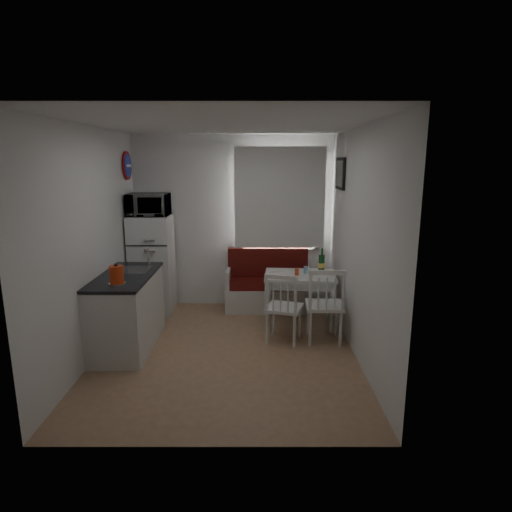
{
  "coord_description": "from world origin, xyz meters",
  "views": [
    {
      "loc": [
        0.35,
        -4.72,
        2.21
      ],
      "look_at": [
        0.35,
        0.5,
        1.05
      ],
      "focal_mm": 30.0,
      "sensor_mm": 36.0,
      "label": 1
    }
  ],
  "objects": [
    {
      "name": "drinking_glass_blue",
      "position": [
        1.03,
        0.93,
        0.76
      ],
      "size": [
        0.06,
        0.06,
        0.09
      ],
      "primitive_type": "cylinder",
      "color": "#79A8CE",
      "rests_on": "dining_table"
    },
    {
      "name": "microwave",
      "position": [
        -1.18,
        1.35,
        1.61
      ],
      "size": [
        0.57,
        0.39,
        0.32
      ],
      "primitive_type": "imported",
      "color": "white",
      "rests_on": "fridge"
    },
    {
      "name": "fridge",
      "position": [
        -1.18,
        1.4,
        0.72
      ],
      "size": [
        0.58,
        0.58,
        1.45
      ],
      "primitive_type": "cube",
      "color": "white",
      "rests_on": "floor"
    },
    {
      "name": "kitchen_counter",
      "position": [
        -1.2,
        0.16,
        0.46
      ],
      "size": [
        0.62,
        1.32,
        1.16
      ],
      "color": "silver",
      "rests_on": "floor"
    },
    {
      "name": "plate",
      "position": [
        0.65,
        0.9,
        0.72
      ],
      "size": [
        0.23,
        0.23,
        0.02
      ],
      "primitive_type": "cylinder",
      "color": "white",
      "rests_on": "dining_table"
    },
    {
      "name": "wall_back",
      "position": [
        0.0,
        1.75,
        1.3
      ],
      "size": [
        3.0,
        0.02,
        2.6
      ],
      "primitive_type": "cube",
      "color": "white",
      "rests_on": "floor"
    },
    {
      "name": "wall_left",
      "position": [
        -1.5,
        0.0,
        1.3
      ],
      "size": [
        0.02,
        3.5,
        2.6
      ],
      "primitive_type": "cube",
      "color": "white",
      "rests_on": "floor"
    },
    {
      "name": "kettle",
      "position": [
        -1.15,
        -0.29,
        1.02
      ],
      "size": [
        0.18,
        0.18,
        0.24
      ],
      "primitive_type": "cylinder",
      "color": "red",
      "rests_on": "kitchen_counter"
    },
    {
      "name": "wall_front",
      "position": [
        0.0,
        -1.75,
        1.3
      ],
      "size": [
        3.0,
        0.02,
        2.6
      ],
      "primitive_type": "cube",
      "color": "white",
      "rests_on": "floor"
    },
    {
      "name": "ceiling",
      "position": [
        0.0,
        0.0,
        2.6
      ],
      "size": [
        3.0,
        3.5,
        0.02
      ],
      "primitive_type": "cube",
      "color": "white",
      "rests_on": "wall_back"
    },
    {
      "name": "chair_left",
      "position": [
        0.7,
        0.22,
        0.56
      ],
      "size": [
        0.52,
        0.52,
        0.48
      ],
      "rotation": [
        0.0,
        0.0,
        -0.31
      ],
      "color": "silver",
      "rests_on": "floor"
    },
    {
      "name": "floor",
      "position": [
        0.0,
        0.0,
        0.0
      ],
      "size": [
        3.0,
        3.5,
        0.02
      ],
      "primitive_type": "cube",
      "color": "#9C7053",
      "rests_on": "ground"
    },
    {
      "name": "bench",
      "position": [
        0.53,
        1.51,
        0.3
      ],
      "size": [
        1.28,
        0.49,
        0.91
      ],
      "color": "silver",
      "rests_on": "floor"
    },
    {
      "name": "curtain",
      "position": [
        0.7,
        1.65,
        1.68
      ],
      "size": [
        1.35,
        0.02,
        1.5
      ],
      "primitive_type": "cube",
      "color": "white",
      "rests_on": "wall_back"
    },
    {
      "name": "chair_right",
      "position": [
        1.2,
        0.21,
        0.59
      ],
      "size": [
        0.47,
        0.45,
        0.52
      ],
      "rotation": [
        0.0,
        0.0,
        -0.05
      ],
      "color": "silver",
      "rests_on": "floor"
    },
    {
      "name": "window",
      "position": [
        0.7,
        1.72,
        1.62
      ],
      "size": [
        1.22,
        0.06,
        1.47
      ],
      "primitive_type": "cube",
      "color": "silver",
      "rests_on": "wall_back"
    },
    {
      "name": "drinking_glass_orange",
      "position": [
        0.9,
        0.83,
        0.76
      ],
      "size": [
        0.06,
        0.06,
        0.1
      ],
      "primitive_type": "cylinder",
      "color": "#E65626",
      "rests_on": "dining_table"
    },
    {
      "name": "picture_frame",
      "position": [
        1.48,
        1.1,
        2.05
      ],
      "size": [
        0.04,
        0.52,
        0.42
      ],
      "primitive_type": "cube",
      "color": "black",
      "rests_on": "wall_right"
    },
    {
      "name": "wine_bottle",
      "position": [
        1.25,
        0.98,
        0.89
      ],
      "size": [
        0.09,
        0.09,
        0.34
      ],
      "primitive_type": null,
      "color": "#14401A",
      "rests_on": "dining_table"
    },
    {
      "name": "dining_table",
      "position": [
        0.95,
        0.88,
        0.63
      ],
      "size": [
        1.0,
        0.73,
        0.71
      ],
      "rotation": [
        0.0,
        0.0,
        -0.07
      ],
      "color": "silver",
      "rests_on": "floor"
    },
    {
      "name": "wall_sign",
      "position": [
        -1.47,
        1.45,
        2.15
      ],
      "size": [
        0.03,
        0.4,
        0.4
      ],
      "primitive_type": "cylinder",
      "rotation": [
        0.0,
        1.57,
        0.0
      ],
      "color": "#1B31A3",
      "rests_on": "wall_left"
    },
    {
      "name": "wall_right",
      "position": [
        1.5,
        0.0,
        1.3
      ],
      "size": [
        0.02,
        3.5,
        2.6
      ],
      "primitive_type": "cube",
      "color": "white",
      "rests_on": "floor"
    }
  ]
}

